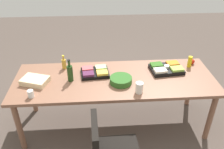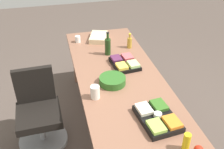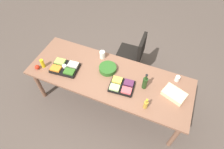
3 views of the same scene
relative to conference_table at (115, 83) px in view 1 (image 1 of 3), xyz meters
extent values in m
plane|color=#52463E|center=(0.00, 0.00, -0.71)|extent=(10.00, 10.00, 0.00)
cube|color=brown|center=(0.00, 0.00, 0.05)|extent=(2.59, 0.92, 0.04)
cylinder|color=brown|center=(-1.21, -0.37, -0.34)|extent=(0.07, 0.07, 0.74)
cylinder|color=brown|center=(1.21, -0.37, -0.34)|extent=(0.07, 0.07, 0.74)
cylinder|color=brown|center=(-1.21, 0.37, -0.34)|extent=(0.07, 0.07, 0.74)
cylinder|color=brown|center=(1.21, 0.37, -0.34)|extent=(0.07, 0.07, 0.74)
cube|color=black|center=(0.27, 0.92, -0.04)|extent=(0.08, 0.43, 0.43)
cube|color=black|center=(-0.71, -0.14, 0.10)|extent=(0.45, 0.34, 0.05)
cube|color=orange|center=(-0.82, -0.22, 0.14)|extent=(0.17, 0.14, 0.03)
cube|color=#356822|center=(-0.59, -0.20, 0.14)|extent=(0.17, 0.14, 0.03)
cube|color=#9DCA51|center=(-0.83, -0.08, 0.14)|extent=(0.17, 0.14, 0.03)
cube|color=beige|center=(-0.60, -0.05, 0.14)|extent=(0.17, 0.14, 0.03)
cylinder|color=white|center=(-0.71, -0.14, 0.14)|extent=(0.08, 0.08, 0.04)
cylinder|color=white|center=(-0.26, 0.33, 0.14)|extent=(0.09, 0.09, 0.13)
cube|color=beige|center=(1.00, 0.04, 0.11)|extent=(0.37, 0.31, 0.07)
sphere|color=red|center=(-1.12, -0.30, 0.11)|extent=(0.08, 0.08, 0.08)
cylinder|color=#203D17|center=(0.56, 0.01, 0.18)|extent=(0.09, 0.09, 0.21)
cylinder|color=#203D17|center=(0.56, 0.01, 0.32)|extent=(0.04, 0.04, 0.08)
cylinder|color=black|center=(0.56, 0.01, 0.37)|extent=(0.04, 0.04, 0.01)
cylinder|color=#2C6021|center=(-0.07, 0.11, 0.11)|extent=(0.32, 0.32, 0.08)
cube|color=black|center=(0.26, -0.12, 0.09)|extent=(0.39, 0.31, 0.04)
cube|color=#B2D987|center=(0.17, -0.20, 0.13)|extent=(0.15, 0.13, 0.03)
cube|color=#DE5458|center=(0.35, -0.18, 0.13)|extent=(0.15, 0.13, 0.03)
cube|color=yellow|center=(0.16, -0.06, 0.13)|extent=(0.15, 0.13, 0.03)
cube|color=#572648|center=(0.34, -0.04, 0.13)|extent=(0.15, 0.13, 0.03)
cylinder|color=white|center=(0.99, 0.33, 0.12)|extent=(0.08, 0.08, 0.09)
cylinder|color=yellow|center=(-1.06, -0.23, 0.15)|extent=(0.07, 0.07, 0.16)
cylinder|color=#BA902F|center=(0.68, -0.30, 0.14)|extent=(0.07, 0.07, 0.13)
cylinder|color=#BA902F|center=(0.68, -0.30, 0.23)|extent=(0.03, 0.03, 0.05)
cylinder|color=gold|center=(0.68, -0.30, 0.27)|extent=(0.03, 0.03, 0.01)
camera|label=1|loc=(0.22, 2.57, 1.74)|focal=38.06mm
camera|label=2|loc=(-2.31, 0.66, 1.69)|focal=43.00mm
camera|label=3|loc=(0.72, -1.62, 2.40)|focal=29.90mm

